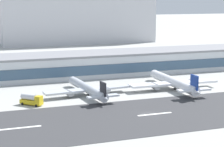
{
  "coord_description": "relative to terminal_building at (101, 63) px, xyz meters",
  "views": [
    {
      "loc": [
        -53.46,
        -117.36,
        37.67
      ],
      "look_at": [
        0.85,
        38.16,
        6.64
      ],
      "focal_mm": 65.19,
      "sensor_mm": 36.0,
      "label": 1
    }
  ],
  "objects": [
    {
      "name": "service_fuel_truck_1",
      "position": [
        -41.17,
        -47.43,
        -3.52
      ],
      "size": [
        7.85,
        7.85,
        3.95
      ],
      "rotation": [
        0.0,
        0.0,
        5.5
      ],
      "color": "gold",
      "rests_on": "ground_plane"
    },
    {
      "name": "terminal_building",
      "position": [
        0.0,
        0.0,
        0.0
      ],
      "size": [
        217.64,
        23.97,
        11.08
      ],
      "color": "silver",
      "rests_on": "ground_plane"
    },
    {
      "name": "distant_hotel_block",
      "position": [
        25.37,
        140.93,
        17.59
      ],
      "size": [
        125.61,
        33.89,
        46.27
      ],
      "primitive_type": "cube",
      "color": "#BCBCC1",
      "rests_on": "ground_plane"
    },
    {
      "name": "runway_strip",
      "position": [
        -6.73,
        -72.26,
        -5.51
      ],
      "size": [
        800.0,
        39.02,
        0.08
      ],
      "primitive_type": "cube",
      "color": "#38383A",
      "rests_on": "ground_plane"
    },
    {
      "name": "airliner_black_tail_gate_0",
      "position": [
        -18.29,
        -40.66,
        -2.96
      ],
      "size": [
        34.85,
        38.95,
        8.14
      ],
      "rotation": [
        0.0,
        0.0,
        1.67
      ],
      "color": "silver",
      "rests_on": "ground_plane"
    },
    {
      "name": "airliner_navy_tail_gate_1",
      "position": [
        18.3,
        -42.2,
        -2.68
      ],
      "size": [
        38.55,
        43.15,
        9.01
      ],
      "rotation": [
        0.0,
        0.0,
        1.56
      ],
      "color": "white",
      "rests_on": "ground_plane"
    },
    {
      "name": "runway_centreline_dash_3",
      "position": [
        -47.95,
        -72.26,
        -5.46
      ],
      "size": [
        12.0,
        1.2,
        0.01
      ],
      "primitive_type": "cube",
      "color": "white",
      "rests_on": "runway_strip"
    },
    {
      "name": "ground_plane",
      "position": [
        -6.73,
        -71.06,
        -5.55
      ],
      "size": [
        1400.0,
        1400.0,
        0.0
      ],
      "primitive_type": "plane",
      "color": "#A8A8A3"
    },
    {
      "name": "runway_centreline_dash_4",
      "position": [
        -4.79,
        -72.26,
        -5.46
      ],
      "size": [
        12.0,
        1.2,
        0.01
      ],
      "primitive_type": "cube",
      "color": "white",
      "rests_on": "runway_strip"
    }
  ]
}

